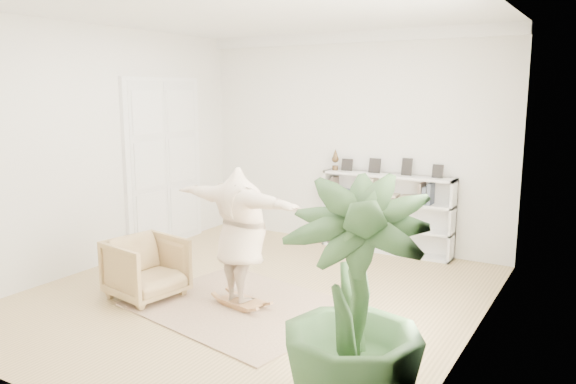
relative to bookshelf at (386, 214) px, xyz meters
The scene contains 9 objects.
floor 2.98m from the bookshelf, 104.79° to the right, with size 6.00×6.00×0.00m, color #937A4C.
room_shell 2.97m from the bookshelf, behind, with size 6.00×6.00×6.00m.
doors 3.84m from the bookshelf, 156.24° to the right, with size 0.09×1.78×2.92m.
bookshelf is the anchor object (origin of this frame).
armchair 4.06m from the bookshelf, 117.77° to the right, with size 0.84×0.87×0.79m, color tan.
rug 3.36m from the bookshelf, 101.27° to the right, with size 2.50×2.00×0.02m, color tan.
rocker_board 3.34m from the bookshelf, 101.27° to the right, with size 0.60×0.43×0.12m.
person 3.31m from the bookshelf, 101.27° to the right, with size 2.04×0.56×1.66m, color beige.
houseplant 5.09m from the bookshelf, 72.16° to the right, with size 1.12×1.12×2.01m, color #32552A.
Camera 1 is at (3.95, -5.79, 2.66)m, focal length 35.00 mm.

